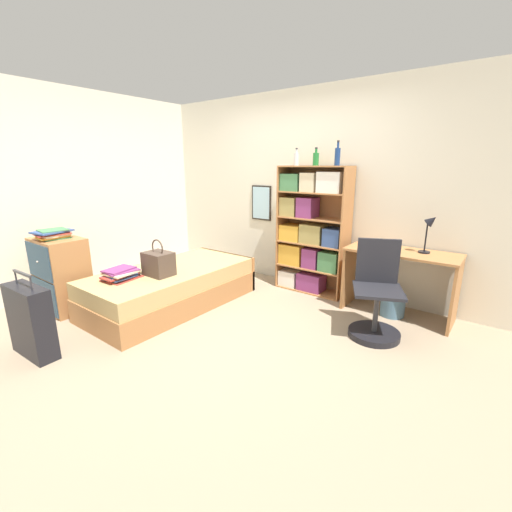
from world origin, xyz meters
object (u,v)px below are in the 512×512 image
at_px(suitcase, 31,321).
at_px(desk_lamp, 430,227).
at_px(bottle_clear, 337,156).
at_px(magazine_pile_on_dresser, 53,234).
at_px(handbag, 159,263).
at_px(book_stack_on_bed, 121,274).
at_px(waste_bin, 393,305).
at_px(bed, 173,287).
at_px(bottle_brown, 316,159).
at_px(desk_chair, 376,306).
at_px(dresser, 61,275).
at_px(bookcase, 310,232).
at_px(bottle_green, 296,159).
at_px(desk, 400,271).

height_order(suitcase, desk_lamp, desk_lamp).
bearing_deg(bottle_clear, magazine_pile_on_dresser, -134.58).
height_order(handbag, suitcase, handbag).
distance_m(book_stack_on_bed, waste_bin, 3.01).
bearing_deg(handbag, magazine_pile_on_dresser, -146.47).
bearing_deg(waste_bin, bed, -149.97).
xyz_separation_m(bottle_brown, desk_chair, (1.11, -0.75, -1.41)).
bearing_deg(waste_bin, handbag, -144.44).
distance_m(magazine_pile_on_dresser, bottle_clear, 3.34).
xyz_separation_m(magazine_pile_on_dresser, desk_chair, (3.08, 1.59, -0.60)).
bearing_deg(desk_lamp, bottle_brown, 177.57).
bearing_deg(bottle_brown, magazine_pile_on_dresser, -130.09).
distance_m(dresser, bottle_clear, 3.48).
height_order(bottle_brown, waste_bin, bottle_brown).
height_order(bottle_brown, desk_lamp, bottle_brown).
bearing_deg(book_stack_on_bed, desk_chair, 29.07).
relative_size(magazine_pile_on_dresser, desk_chair, 0.41).
bearing_deg(bottle_clear, bed, -134.30).
distance_m(handbag, desk_lamp, 2.92).
height_order(bottle_brown, desk_chair, bottle_brown).
bearing_deg(dresser, bottle_clear, 44.94).
height_order(bookcase, desk_chair, bookcase).
height_order(bed, handbag, handbag).
relative_size(bottle_green, desk_chair, 0.23).
height_order(bottle_green, bottle_brown, bottle_brown).
relative_size(book_stack_on_bed, bottle_green, 1.89).
bearing_deg(desk, bed, -149.25).
distance_m(handbag, desk_chair, 2.33).
xyz_separation_m(bed, suitcase, (-0.08, -1.50, 0.10)).
xyz_separation_m(handbag, dresser, (-0.98, -0.62, -0.16)).
bearing_deg(handbag, waste_bin, 35.56).
height_order(bottle_clear, waste_bin, bottle_clear).
distance_m(dresser, desk_lamp, 4.10).
height_order(suitcase, desk, suitcase).
distance_m(handbag, waste_bin, 2.66).
relative_size(desk, desk_lamp, 2.73).
relative_size(book_stack_on_bed, bottle_brown, 1.88).
xyz_separation_m(book_stack_on_bed, magazine_pile_on_dresser, (-0.76, -0.30, 0.39)).
xyz_separation_m(bed, desk, (2.24, 1.33, 0.29)).
bearing_deg(desk_chair, waste_bin, 88.39).
bearing_deg(book_stack_on_bed, magazine_pile_on_dresser, -158.36).
distance_m(bed, bookcase, 1.86).
height_order(bookcase, bottle_green, bottle_green).
xyz_separation_m(suitcase, bottle_green, (0.90, 2.93, 1.39)).
xyz_separation_m(handbag, waste_bin, (2.13, 1.52, -0.46)).
relative_size(handbag, bottle_brown, 1.88).
bearing_deg(handbag, desk, 36.16).
xyz_separation_m(handbag, bottle_brown, (1.00, 1.70, 1.13)).
relative_size(suitcase, magazine_pile_on_dresser, 1.98).
height_order(bed, dresser, dresser).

